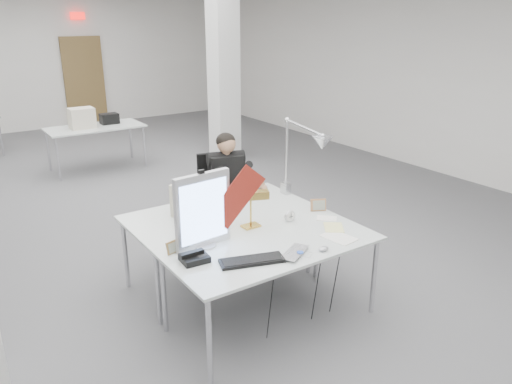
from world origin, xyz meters
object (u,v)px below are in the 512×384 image
at_px(desk_phone, 194,258).
at_px(laptop, 300,254).
at_px(seated_person, 227,171).
at_px(desk_main, 273,245).
at_px(bankers_lamp, 251,208).
at_px(office_chair, 225,203).
at_px(architect_lamp, 302,155).
at_px(monitor, 203,210).
at_px(beige_monitor, 194,199).

bearing_deg(desk_phone, laptop, -23.13).
bearing_deg(laptop, seated_person, 47.07).
distance_m(desk_main, seated_person, 1.66).
bearing_deg(bankers_lamp, seated_person, 91.35).
bearing_deg(office_chair, bankers_lamp, -93.80).
height_order(seated_person, architect_lamp, architect_lamp).
bearing_deg(laptop, bankers_lamp, 61.19).
distance_m(seated_person, monitor, 1.63).
relative_size(monitor, desk_phone, 3.07).
distance_m(seated_person, desk_phone, 1.91).
bearing_deg(beige_monitor, desk_main, -100.39).
bearing_deg(desk_main, beige_monitor, 104.15).
xyz_separation_m(seated_person, bankers_lamp, (-0.46, -1.18, 0.04)).
xyz_separation_m(laptop, beige_monitor, (-0.29, 1.25, 0.15)).
bearing_deg(architect_lamp, desk_main, -163.26).
relative_size(office_chair, architect_lamp, 1.05).
bearing_deg(desk_main, bankers_lamp, 83.81).
relative_size(office_chair, seated_person, 1.05).
xyz_separation_m(office_chair, bankers_lamp, (-0.46, -1.23, 0.44)).
relative_size(office_chair, monitor, 1.61).
distance_m(desk_main, bankers_lamp, 0.45).
xyz_separation_m(desk_main, desk_phone, (-0.69, 0.09, 0.04)).
xyz_separation_m(seated_person, monitor, (-1.00, -1.28, 0.17)).
height_order(office_chair, bankers_lamp, bankers_lamp).
distance_m(bankers_lamp, desk_phone, 0.81).
bearing_deg(monitor, desk_phone, -138.76).
relative_size(bankers_lamp, desk_phone, 1.83).
xyz_separation_m(seated_person, beige_monitor, (-0.74, -0.63, 0.01)).
distance_m(laptop, beige_monitor, 1.29).
bearing_deg(architect_lamp, laptop, -151.24).
xyz_separation_m(monitor, desk_phone, (-0.20, -0.20, -0.29)).
distance_m(office_chair, seated_person, 0.40).
xyz_separation_m(beige_monitor, architect_lamp, (1.09, -0.26, 0.32)).
distance_m(laptop, architect_lamp, 1.35).
distance_m(desk_main, office_chair, 1.72).
bearing_deg(seated_person, monitor, -111.17).
xyz_separation_m(monitor, bankers_lamp, (0.54, 0.11, -0.13)).
distance_m(office_chair, desk_phone, 1.96).
height_order(office_chair, desk_phone, office_chair).
xyz_separation_m(office_chair, architect_lamp, (0.35, -0.94, 0.73)).
bearing_deg(beige_monitor, architect_lamp, -38.08).
height_order(seated_person, bankers_lamp, seated_person).
height_order(seated_person, desk_phone, seated_person).
bearing_deg(office_chair, laptop, -86.48).
xyz_separation_m(office_chair, monitor, (-1.00, -1.33, 0.56)).
xyz_separation_m(monitor, architect_lamp, (1.34, 0.39, 0.17)).
height_order(office_chair, architect_lamp, architect_lamp).
distance_m(seated_person, bankers_lamp, 1.26).
bearing_deg(beige_monitor, monitor, -135.84).
distance_m(office_chair, architect_lamp, 1.24).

